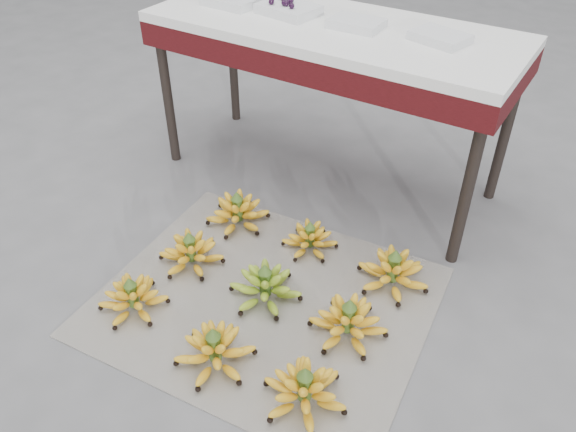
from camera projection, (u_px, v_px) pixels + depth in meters
The scene contains 16 objects.
ground at pixel (230, 301), 2.23m from camera, with size 60.00×60.00×0.00m, color #5B5B5D.
newspaper_mat at pixel (265, 301), 2.23m from camera, with size 1.25×1.05×0.01m, color beige.
bunch_front_left at pixel (133, 298), 2.16m from camera, with size 0.32×0.32×0.16m.
bunch_front_center at pixel (215, 350), 1.95m from camera, with size 0.34×0.34×0.17m.
bunch_front_right at pixel (305, 390), 1.82m from camera, with size 0.36×0.36×0.17m.
bunch_mid_left at pixel (191, 252), 2.37m from camera, with size 0.34×0.34×0.17m.
bunch_mid_center at pixel (265, 286), 2.20m from camera, with size 0.29×0.29×0.17m.
bunch_mid_right at pixel (348, 322), 2.06m from camera, with size 0.37×0.37×0.18m.
bunch_back_left at pixel (238, 212), 2.59m from camera, with size 0.37×0.37×0.18m.
bunch_back_center at pixel (310, 239), 2.45m from camera, with size 0.28×0.28×0.15m.
bunch_back_right at pixel (393, 272), 2.27m from camera, with size 0.30×0.30×0.18m.
vendor_table at pixel (331, 44), 2.51m from camera, with size 1.67×0.67×0.80m.
tray_far_left at pixel (232, 0), 2.65m from camera, with size 0.26×0.19×0.06m.
tray_left at pixel (288, 9), 2.54m from camera, with size 0.29×0.23×0.07m.
tray_right at pixel (356, 23), 2.40m from camera, with size 0.22×0.16×0.04m.
tray_far_right at pixel (440, 37), 2.27m from camera, with size 0.25×0.21×0.04m.
Camera 1 is at (1.03, -1.20, 1.62)m, focal length 35.00 mm.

